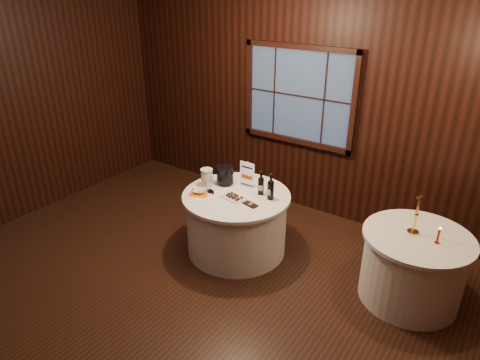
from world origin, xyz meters
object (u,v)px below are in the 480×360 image
Objects in this scene: port_bottle_left at (261,184)px; ice_bucket at (225,175)px; brass_candlestick at (415,220)px; glass_pitcher at (207,177)px; red_candle at (438,237)px; main_table at (236,222)px; chocolate_plate at (234,197)px; port_bottle_right at (271,188)px; chocolate_box at (250,205)px; grape_bunch at (212,191)px; side_table at (412,267)px; cracker_bowl at (199,191)px; sign_stand at (247,178)px.

port_bottle_left reaches higher than ice_bucket.
glass_pitcher is at bearing -172.31° from brass_candlestick.
red_candle is at bearing 2.27° from ice_bucket.
red_candle is at bearing 6.57° from main_table.
ice_bucket reaches higher than chocolate_plate.
port_bottle_left is 0.16m from port_bottle_right.
port_bottle_left is at bearing 111.04° from chocolate_box.
main_table is 0.50m from grape_bunch.
chocolate_plate is at bearing -174.08° from chocolate_box.
cracker_bowl reaches higher than side_table.
ice_bucket reaches higher than chocolate_box.
glass_pitcher is at bearing -179.14° from main_table.
main_table is at bearing -166.61° from port_bottle_left.
sign_stand is 0.61m from cracker_bowl.
port_bottle_right reaches higher than glass_pitcher.
ice_bucket is at bearing -177.73° from red_candle.
side_table is 2.34m from ice_bucket.
side_table is 3.32× the size of sign_stand.
cracker_bowl is (-0.61, -0.39, -0.11)m from port_bottle_left.
sign_stand is 0.51m from chocolate_box.
port_bottle_right reaches higher than ice_bucket.
side_table is at bearing 10.57° from grape_bunch.
main_table is 9.44× the size of cracker_bowl.
red_candle reaches higher than chocolate_plate.
brass_candlestick is (1.70, 0.14, 0.02)m from port_bottle_left.
brass_candlestick reaches higher than side_table.
chocolate_plate is 1.74× the size of grape_bunch.
chocolate_box is at bearing -5.63° from chocolate_plate.
main_table is at bearing -85.55° from sign_stand.
sign_stand reaches higher than glass_pitcher.
grape_bunch is 0.42× the size of brass_candlestick.
ice_bucket is (-0.28, 0.15, 0.50)m from main_table.
sign_stand is at bearing 179.62° from red_candle.
grape_bunch is 0.94× the size of red_candle.
red_candle is at bearing -0.56° from sign_stand.
glass_pitcher reaches higher than red_candle.
brass_candlestick is at bearing 11.21° from grape_bunch.
brass_candlestick is (2.21, 0.44, 0.13)m from grape_bunch.
red_candle is (2.45, 0.37, 0.05)m from grape_bunch.
red_candle is (2.18, 0.25, 0.46)m from main_table.
port_bottle_left is (-1.77, -0.13, 0.51)m from side_table.
port_bottle_right is at bearing -18.69° from sign_stand.
sign_stand reaches higher than ice_bucket.
port_bottle_left is at bearing 18.95° from glass_pitcher.
cracker_bowl is (-0.36, -0.49, -0.09)m from sign_stand.
port_bottle_left reaches higher than cracker_bowl.
grape_bunch is (0.01, -0.28, -0.10)m from ice_bucket.
cracker_bowl is at bearing -149.99° from main_table.
cracker_bowl is 0.74× the size of red_candle.
ice_bucket reaches higher than glass_pitcher.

